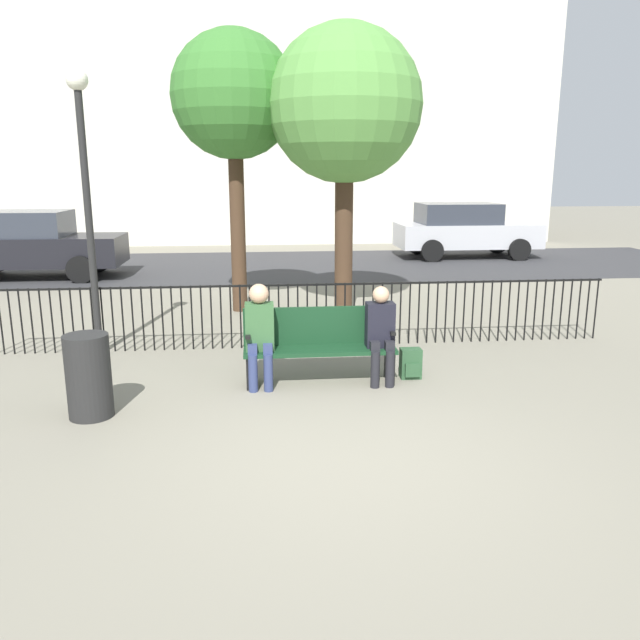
{
  "coord_description": "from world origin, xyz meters",
  "views": [
    {
      "loc": [
        -0.73,
        -5.23,
        2.54
      ],
      "look_at": [
        0.0,
        2.02,
        0.8
      ],
      "focal_mm": 35.0,
      "sensor_mm": 36.0,
      "label": 1
    }
  ],
  "objects": [
    {
      "name": "ground_plane",
      "position": [
        0.0,
        0.0,
        0.0
      ],
      "size": [
        80.0,
        80.0,
        0.0
      ],
      "primitive_type": "plane",
      "color": "gray"
    },
    {
      "name": "park_bench",
      "position": [
        0.0,
        2.1,
        0.5
      ],
      "size": [
        1.85,
        0.45,
        0.92
      ],
      "color": "#14381E",
      "rests_on": "ground"
    },
    {
      "name": "seated_person_0",
      "position": [
        -0.73,
        1.98,
        0.71
      ],
      "size": [
        0.34,
        0.39,
        1.26
      ],
      "color": "navy",
      "rests_on": "ground"
    },
    {
      "name": "seated_person_1",
      "position": [
        0.73,
        1.98,
        0.67
      ],
      "size": [
        0.34,
        0.39,
        1.2
      ],
      "color": "black",
      "rests_on": "ground"
    },
    {
      "name": "backpack",
      "position": [
        1.16,
        2.11,
        0.19
      ],
      "size": [
        0.26,
        0.22,
        0.38
      ],
      "color": "#284C2D",
      "rests_on": "ground"
    },
    {
      "name": "fence_railing",
      "position": [
        -0.02,
        3.71,
        0.56
      ],
      "size": [
        9.01,
        0.03,
        0.95
      ],
      "color": "black",
      "rests_on": "ground"
    },
    {
      "name": "tree_0",
      "position": [
        -1.08,
        6.3,
        3.79
      ],
      "size": [
        2.2,
        2.2,
        4.93
      ],
      "color": "#422D1E",
      "rests_on": "ground"
    },
    {
      "name": "tree_1",
      "position": [
        0.79,
        5.71,
        3.6
      ],
      "size": [
        2.61,
        2.61,
        4.95
      ],
      "color": "#422D1E",
      "rests_on": "ground"
    },
    {
      "name": "lamp_post",
      "position": [
        -3.01,
        3.62,
        2.52
      ],
      "size": [
        0.28,
        0.28,
        3.84
      ],
      "color": "black",
      "rests_on": "ground"
    },
    {
      "name": "street_surface",
      "position": [
        0.0,
        12.0,
        0.0
      ],
      "size": [
        24.0,
        6.0,
        0.01
      ],
      "color": "#333335",
      "rests_on": "ground"
    },
    {
      "name": "parked_car_0",
      "position": [
        5.48,
        13.12,
        0.84
      ],
      "size": [
        4.2,
        1.94,
        1.62
      ],
      "color": "#B7B7BC",
      "rests_on": "ground"
    },
    {
      "name": "parked_car_1",
      "position": [
        -6.24,
        10.52,
        0.84
      ],
      "size": [
        4.2,
        1.94,
        1.62
      ],
      "color": "black",
      "rests_on": "ground"
    },
    {
      "name": "trash_bin",
      "position": [
        -2.53,
        1.21,
        0.45
      ],
      "size": [
        0.46,
        0.46,
        0.9
      ],
      "color": "black",
      "rests_on": "ground"
    }
  ]
}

